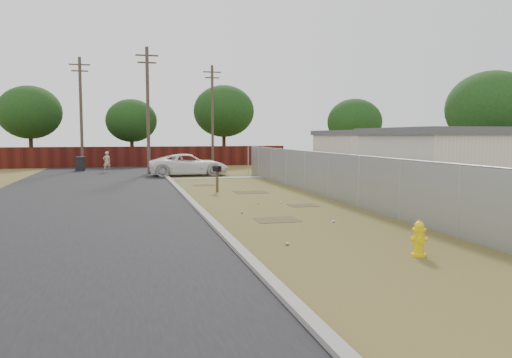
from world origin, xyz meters
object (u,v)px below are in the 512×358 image
object	(u,v)px
pedestrian	(107,162)
fire_hydrant	(419,239)
pickup_truck	(189,165)
trash_bin	(80,164)
mailbox	(217,171)

from	to	relation	value
pedestrian	fire_hydrant	bearing A→B (deg)	84.70
pickup_truck	trash_bin	bearing A→B (deg)	49.06
pedestrian	trash_bin	bearing A→B (deg)	-65.59
mailbox	trash_bin	size ratio (longest dim) A/B	1.17
pickup_truck	pedestrian	distance (m)	7.19
fire_hydrant	pickup_truck	world-z (taller)	pickup_truck
mailbox	pedestrian	world-z (taller)	pedestrian
fire_hydrant	mailbox	size ratio (longest dim) A/B	0.65
mailbox	trash_bin	xyz separation A→B (m)	(-7.80, 17.01, -0.46)
mailbox	pickup_truck	size ratio (longest dim) A/B	0.24
pickup_truck	trash_bin	size ratio (longest dim) A/B	4.85
trash_bin	pedestrian	bearing A→B (deg)	-45.04
pickup_truck	pedestrian	xyz separation A→B (m)	(-5.61, 4.49, 0.04)
mailbox	trash_bin	world-z (taller)	mailbox
fire_hydrant	pickup_truck	xyz separation A→B (m)	(-2.29, 24.50, 0.36)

